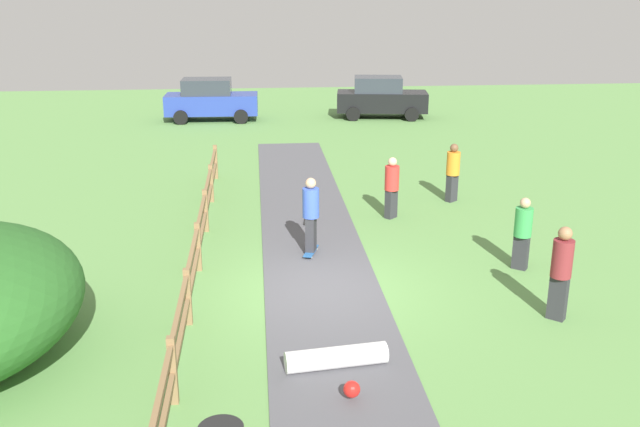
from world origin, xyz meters
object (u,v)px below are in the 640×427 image
(skater_riding, at_px, (311,212))
(bystander_maroon, at_px, (561,269))
(bystander_green, at_px, (523,230))
(bystander_red, at_px, (392,185))
(bystander_orange, at_px, (453,170))
(skateboard_loose, at_px, (309,219))
(parked_car_black, at_px, (381,97))
(skater_fallen, at_px, (337,360))
(parked_car_blue, at_px, (211,100))

(skater_riding, distance_m, bystander_maroon, 5.68)
(bystander_maroon, height_order, bystander_green, bystander_maroon)
(skater_riding, bearing_deg, bystander_red, 46.73)
(bystander_orange, bearing_deg, skateboard_loose, -160.78)
(skater_riding, bearing_deg, parked_car_black, 74.83)
(skater_riding, distance_m, skater_fallen, 5.24)
(skater_riding, height_order, bystander_orange, skater_riding)
(bystander_red, xyz_separation_m, bystander_green, (2.16, -3.77, -0.02))
(bystander_orange, height_order, bystander_green, bystander_orange)
(parked_car_black, bearing_deg, skater_fallen, -101.78)
(bystander_orange, bearing_deg, bystander_red, -146.70)
(skater_riding, distance_m, parked_car_blue, 17.67)
(skateboard_loose, xyz_separation_m, bystander_green, (4.39, -3.62, 0.81))
(bystander_green, xyz_separation_m, parked_car_black, (0.19, 18.64, 0.07))
(parked_car_blue, bearing_deg, skater_riding, -79.45)
(bystander_red, bearing_deg, skater_fallen, -107.02)
(parked_car_black, bearing_deg, skateboard_loose, -106.97)
(bystander_orange, height_order, bystander_maroon, bystander_maroon)
(skateboard_loose, xyz_separation_m, bystander_maroon, (4.19, -6.05, 0.93))
(skater_fallen, xyz_separation_m, bystander_orange, (4.38, 9.01, 0.73))
(skater_fallen, bearing_deg, skateboard_loose, 89.12)
(skater_fallen, distance_m, skateboard_loose, 7.52)
(skater_fallen, bearing_deg, parked_car_blue, 98.20)
(skater_riding, relative_size, bystander_orange, 1.07)
(bystander_red, bearing_deg, parked_car_blue, 110.62)
(skater_riding, xyz_separation_m, bystander_green, (4.52, -1.27, -0.15))
(skater_riding, height_order, skateboard_loose, skater_riding)
(skater_riding, relative_size, skateboard_loose, 2.23)
(bystander_orange, height_order, parked_car_black, parked_car_black)
(bystander_maroon, relative_size, parked_car_blue, 0.43)
(skater_fallen, bearing_deg, bystander_maroon, 18.86)
(bystander_orange, distance_m, parked_car_black, 13.54)
(skateboard_loose, bearing_deg, bystander_green, -39.48)
(skateboard_loose, xyz_separation_m, parked_car_blue, (-3.36, 15.02, 0.87))
(skater_fallen, xyz_separation_m, parked_car_blue, (-3.25, 22.54, 0.76))
(skater_riding, height_order, bystander_green, skater_riding)
(skateboard_loose, bearing_deg, bystander_orange, 19.22)
(skater_riding, bearing_deg, skateboard_loose, 86.93)
(bystander_red, bearing_deg, skateboard_loose, -176.12)
(skater_riding, xyz_separation_m, parked_car_black, (4.71, 17.38, -0.08))
(bystander_orange, distance_m, bystander_maroon, 7.54)
(bystander_orange, xyz_separation_m, parked_car_blue, (-7.63, 13.53, 0.03))
(skateboard_loose, xyz_separation_m, parked_car_black, (4.58, 15.02, 0.87))
(bystander_maroon, distance_m, parked_car_black, 21.08)
(bystander_green, distance_m, parked_car_blue, 20.19)
(bystander_red, relative_size, parked_car_blue, 0.39)
(bystander_red, relative_size, bystander_maroon, 0.91)
(skateboard_loose, distance_m, parked_car_blue, 15.41)
(bystander_green, bearing_deg, skateboard_loose, 140.52)
(bystander_red, xyz_separation_m, parked_car_black, (2.35, 14.87, 0.04))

